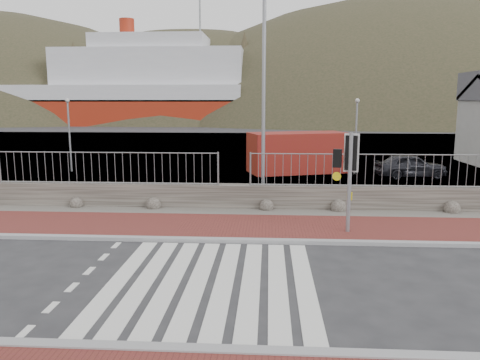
# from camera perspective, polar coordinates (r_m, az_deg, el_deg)

# --- Properties ---
(ground) EXTENTS (220.00, 220.00, 0.00)m
(ground) POSITION_cam_1_polar(r_m,az_deg,el_deg) (10.80, -3.56, -12.31)
(ground) COLOR #28282B
(ground) RESTS_ON ground
(sidewalk_far) EXTENTS (40.00, 3.00, 0.08)m
(sidewalk_far) POSITION_cam_1_polar(r_m,az_deg,el_deg) (15.03, -1.45, -5.73)
(sidewalk_far) COLOR maroon
(sidewalk_far) RESTS_ON ground
(kerb_near) EXTENTS (40.00, 0.25, 0.12)m
(kerb_near) POSITION_cam_1_polar(r_m,az_deg,el_deg) (8.10, -6.34, -19.92)
(kerb_near) COLOR gray
(kerb_near) RESTS_ON ground
(kerb_far) EXTENTS (40.00, 0.25, 0.12)m
(kerb_far) POSITION_cam_1_polar(r_m,az_deg,el_deg) (13.59, -2.00, -7.37)
(kerb_far) COLOR gray
(kerb_far) RESTS_ON ground
(zebra_crossing) EXTENTS (4.62, 5.60, 0.01)m
(zebra_crossing) POSITION_cam_1_polar(r_m,az_deg,el_deg) (10.80, -3.56, -12.28)
(zebra_crossing) COLOR silver
(zebra_crossing) RESTS_ON ground
(gravel_strip) EXTENTS (40.00, 1.50, 0.06)m
(gravel_strip) POSITION_cam_1_polar(r_m,az_deg,el_deg) (16.96, -0.86, -3.96)
(gravel_strip) COLOR #59544C
(gravel_strip) RESTS_ON ground
(stone_wall) EXTENTS (40.00, 0.60, 0.90)m
(stone_wall) POSITION_cam_1_polar(r_m,az_deg,el_deg) (17.65, -0.66, -2.02)
(stone_wall) COLOR #413B35
(stone_wall) RESTS_ON ground
(railing) EXTENTS (18.07, 0.07, 1.22)m
(railing) POSITION_cam_1_polar(r_m,az_deg,el_deg) (17.27, -0.71, 2.34)
(railing) COLOR gray
(railing) RESTS_ON stone_wall
(quay) EXTENTS (120.00, 40.00, 0.50)m
(quay) POSITION_cam_1_polar(r_m,az_deg,el_deg) (38.07, 1.61, 3.66)
(quay) COLOR #4C4C4F
(quay) RESTS_ON ground
(water) EXTENTS (220.00, 50.00, 0.05)m
(water) POSITION_cam_1_polar(r_m,az_deg,el_deg) (72.95, 2.56, 6.58)
(water) COLOR #3F4C54
(water) RESTS_ON ground
(ferry) EXTENTS (50.00, 16.00, 20.00)m
(ferry) POSITION_cam_1_polar(r_m,az_deg,el_deg) (82.04, -15.13, 10.36)
(ferry) COLOR maroon
(ferry) RESTS_ON ground
(hills_backdrop) EXTENTS (254.00, 90.00, 100.00)m
(hills_backdrop) POSITION_cam_1_polar(r_m,az_deg,el_deg) (101.66, 6.53, -5.75)
(hills_backdrop) COLOR #2B2F1C
(hills_backdrop) RESTS_ON ground
(traffic_signal_far) EXTENTS (0.76, 0.43, 3.09)m
(traffic_signal_far) POSITION_cam_1_polar(r_m,az_deg,el_deg) (14.32, 13.13, 2.21)
(traffic_signal_far) COLOR gray
(traffic_signal_far) RESTS_ON ground
(streetlight) EXTENTS (1.72, 0.47, 8.13)m
(streetlight) POSITION_cam_1_polar(r_m,az_deg,el_deg) (18.06, 3.35, 11.41)
(streetlight) COLOR gray
(streetlight) RESTS_ON ground
(shipping_container) EXTENTS (5.80, 3.78, 2.24)m
(shipping_container) POSITION_cam_1_polar(r_m,az_deg,el_deg) (26.54, 7.02, 3.35)
(shipping_container) COLOR maroon
(shipping_container) RESTS_ON ground
(car_a) EXTENTS (3.82, 1.95, 1.25)m
(car_a) POSITION_cam_1_polar(r_m,az_deg,el_deg) (26.23, 20.06, 1.66)
(car_a) COLOR black
(car_a) RESTS_ON ground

